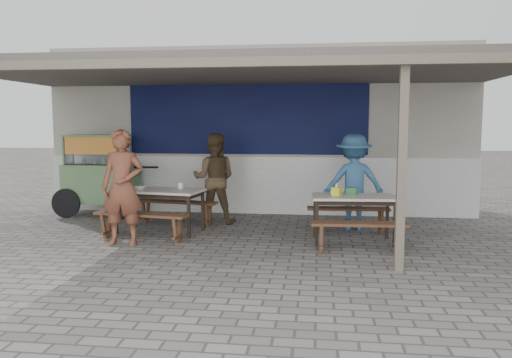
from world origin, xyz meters
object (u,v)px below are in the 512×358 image
object	(u,v)px
bench_left_street	(141,220)
tissue_box	(336,191)
donation_box	(352,191)
condiment_jar	(181,185)
patron_wall_side	(214,179)
condiment_bowl	(141,188)
table_left	(160,194)
bench_right_wall	(348,214)
vendor_cart	(100,172)
patron_street_side	(123,187)
bench_right_street	(359,230)
patron_right_table	(354,182)
bench_left_wall	(176,207)
table_right	(354,201)

from	to	relation	value
bench_left_street	tissue_box	xyz separation A→B (m)	(3.12, 0.30, 0.47)
donation_box	condiment_jar	distance (m)	2.98
patron_wall_side	condiment_bowl	bearing A→B (deg)	37.55
table_left	patron_wall_side	bearing A→B (deg)	58.44
bench_right_wall	vendor_cart	world-z (taller)	vendor_cart
patron_street_side	patron_wall_side	distance (m)	2.12
table_left	bench_right_street	size ratio (longest dim) A/B	1.10
bench_right_street	patron_right_table	size ratio (longest dim) A/B	0.83
bench_left_wall	patron_street_side	bearing A→B (deg)	-95.30
bench_left_street	tissue_box	size ratio (longest dim) A/B	12.17
table_right	bench_right_street	distance (m)	0.74
table_right	condiment_jar	world-z (taller)	condiment_jar
patron_right_table	condiment_bowl	world-z (taller)	patron_right_table
vendor_cart	patron_street_side	bearing A→B (deg)	-58.52
bench_left_wall	table_left	bearing A→B (deg)	-90.00
patron_right_table	tissue_box	world-z (taller)	patron_right_table
table_left	patron_right_table	world-z (taller)	patron_right_table
bench_left_street	condiment_bowl	size ratio (longest dim) A/B	8.78
patron_right_table	bench_right_wall	bearing A→B (deg)	64.78
bench_right_street	condiment_jar	bearing A→B (deg)	154.67
bench_left_wall	table_right	xyz separation A→B (m)	(3.19, -1.02, 0.33)
bench_right_street	condiment_bowl	size ratio (longest dim) A/B	7.80
bench_right_wall	condiment_bowl	world-z (taller)	condiment_bowl
table_left	bench_right_wall	distance (m)	3.28
patron_street_side	tissue_box	size ratio (longest dim) A/B	13.77
condiment_jar	condiment_bowl	distance (m)	0.68
bench_left_street	patron_wall_side	bearing A→B (deg)	69.69
bench_right_wall	vendor_cart	size ratio (longest dim) A/B	0.68
bench_right_street	table_left	bearing A→B (deg)	159.69
bench_right_wall	condiment_jar	size ratio (longest dim) A/B	14.14
bench_right_street	patron_wall_side	distance (m)	3.25
vendor_cart	donation_box	world-z (taller)	vendor_cart
patron_wall_side	vendor_cart	bearing A→B (deg)	-13.29
bench_right_wall	patron_street_side	distance (m)	3.79
patron_right_table	patron_wall_side	bearing A→B (deg)	-14.13
bench_right_street	patron_street_side	distance (m)	3.67
bench_right_wall	patron_right_table	distance (m)	0.62
vendor_cart	patron_right_table	world-z (taller)	patron_right_table
vendor_cart	patron_street_side	size ratio (longest dim) A/B	1.16
bench_left_street	bench_left_wall	bearing A→B (deg)	90.00
table_left	condiment_bowl	xyz separation A→B (m)	(-0.34, 0.01, 0.10)
bench_left_street	condiment_jar	xyz separation A→B (m)	(0.42, 0.87, 0.46)
vendor_cart	condiment_bowl	distance (m)	1.99
bench_right_street	condiment_bowl	world-z (taller)	condiment_bowl
table_left	patron_street_side	distance (m)	0.99
bench_left_street	patron_street_side	distance (m)	0.64
bench_left_street	bench_right_wall	size ratio (longest dim) A/B	1.12
table_right	vendor_cart	distance (m)	5.32
patron_street_side	tissue_box	distance (m)	3.36
patron_right_table	condiment_jar	world-z (taller)	patron_right_table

